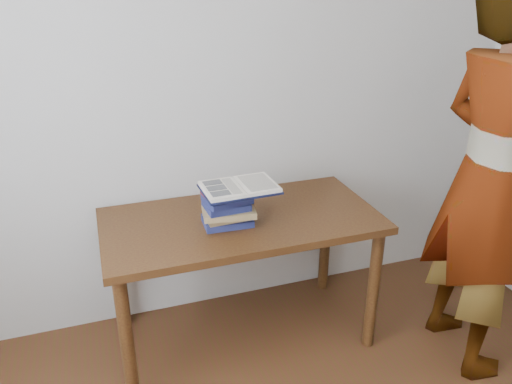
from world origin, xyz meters
name	(u,v)px	position (x,y,z in m)	size (l,w,h in m)	color
room_shell	(403,92)	(-0.08, 0.01, 1.63)	(3.54, 3.54, 2.62)	beige
desk	(242,235)	(0.05, 1.38, 0.61)	(1.33, 0.67, 0.71)	#4A3212
book_stack	(227,208)	(-0.03, 1.33, 0.80)	(0.26, 0.21, 0.18)	#19224B
open_book	(239,187)	(0.02, 1.30, 0.91)	(0.35, 0.25, 0.03)	black
reader	(490,181)	(1.09, 0.94, 0.94)	(0.69, 0.45, 1.88)	tan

